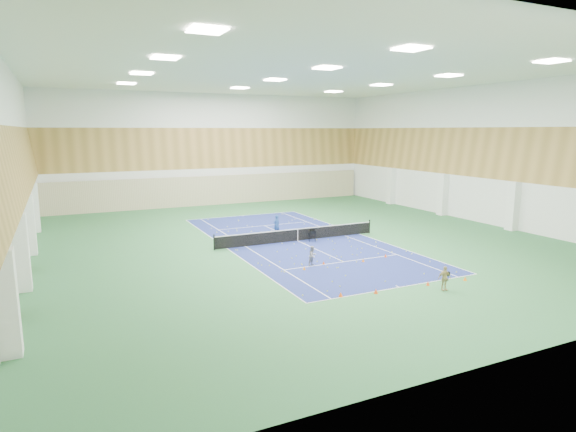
{
  "coord_description": "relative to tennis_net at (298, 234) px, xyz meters",
  "views": [
    {
      "loc": [
        -15.61,
        -31.11,
        8.09
      ],
      "look_at": [
        -0.92,
        -0.27,
        2.0
      ],
      "focal_mm": 30.0,
      "sensor_mm": 36.0,
      "label": 1
    }
  ],
  "objects": [
    {
      "name": "cone_base_a",
      "position": [
        -3.53,
        -11.79,
        -0.43
      ],
      "size": [
        0.23,
        0.23,
        0.25
      ],
      "primitive_type": "cone",
      "color": "#FF570D",
      "rests_on": "ground"
    },
    {
      "name": "door_left_b",
      "position": [
        -17.92,
        0.0,
        0.55
      ],
      "size": [
        0.08,
        1.8,
        2.2
      ],
      "primitive_type": "cube",
      "color": "#593319",
      "rests_on": "ground"
    },
    {
      "name": "cone_svc_b",
      "position": [
        -1.38,
        -6.33,
        -0.45
      ],
      "size": [
        0.18,
        0.18,
        0.2
      ],
      "primitive_type": "cone",
      "color": "#DE4A0B",
      "rests_on": "ground"
    },
    {
      "name": "cone_svc_d",
      "position": [
        3.07,
        -6.59,
        -0.44
      ],
      "size": [
        0.2,
        0.2,
        0.22
      ],
      "primitive_type": "cone",
      "color": "#E2410B",
      "rests_on": "ground"
    },
    {
      "name": "ceiling_light_grid",
      "position": [
        0.0,
        0.0,
        11.37
      ],
      "size": [
        21.4,
        25.4,
        0.06
      ],
      "primitive_type": null,
      "color": "white",
      "rests_on": "room_shell"
    },
    {
      "name": "back_curtain",
      "position": [
        0.0,
        19.75,
        1.05
      ],
      "size": [
        35.4,
        0.16,
        3.2
      ],
      "primitive_type": "cube",
      "color": "#C6B793",
      "rests_on": "ground"
    },
    {
      "name": "court_surface",
      "position": [
        0.0,
        0.0,
        -0.55
      ],
      "size": [
        10.97,
        23.77,
        0.01
      ],
      "primitive_type": "cube",
      "color": "navy",
      "rests_on": "ground"
    },
    {
      "name": "cone_base_c",
      "position": [
        1.58,
        -12.25,
        -0.44
      ],
      "size": [
        0.2,
        0.2,
        0.22
      ],
      "primitive_type": "cone",
      "color": "#FF460D",
      "rests_on": "ground"
    },
    {
      "name": "room_shell",
      "position": [
        0.0,
        0.0,
        5.45
      ],
      "size": [
        36.0,
        40.0,
        12.0
      ],
      "primitive_type": null,
      "color": "white",
      "rests_on": "ground"
    },
    {
      "name": "child_court",
      "position": [
        -2.11,
        -6.24,
        0.06
      ],
      "size": [
        0.72,
        0.66,
        1.21
      ],
      "primitive_type": "imported",
      "rotation": [
        0.0,
        0.0,
        0.41
      ],
      "color": "#97979F",
      "rests_on": "ground"
    },
    {
      "name": "door_left_a",
      "position": [
        -17.92,
        -8.0,
        0.55
      ],
      "size": [
        0.08,
        1.8,
        2.2
      ],
      "primitive_type": "cube",
      "color": "#593319",
      "rests_on": "ground"
    },
    {
      "name": "cone_svc_c",
      "position": [
        1.12,
        -6.9,
        -0.45
      ],
      "size": [
        0.19,
        0.19,
        0.21
      ],
      "primitive_type": "cone",
      "color": "orange",
      "rests_on": "ground"
    },
    {
      "name": "ground",
      "position": [
        0.0,
        0.0,
        -0.55
      ],
      "size": [
        40.0,
        40.0,
        0.0
      ],
      "primitive_type": "plane",
      "color": "#2C6639",
      "rests_on": "ground"
    },
    {
      "name": "tennis_balls_scatter",
      "position": [
        0.0,
        0.0,
        -0.5
      ],
      "size": [
        10.57,
        22.77,
        0.07
      ],
      "primitive_type": null,
      "color": "yellow",
      "rests_on": "ground"
    },
    {
      "name": "child_apron",
      "position": [
        1.77,
        -13.22,
        0.09
      ],
      "size": [
        0.79,
        0.42,
        1.28
      ],
      "primitive_type": "imported",
      "rotation": [
        0.0,
        0.0,
        -0.14
      ],
      "color": "tan",
      "rests_on": "ground"
    },
    {
      "name": "tennis_net",
      "position": [
        0.0,
        0.0,
        0.0
      ],
      "size": [
        12.8,
        0.1,
        1.1
      ],
      "primitive_type": null,
      "color": "black",
      "rests_on": "ground"
    },
    {
      "name": "cone_base_b",
      "position": [
        -1.66,
        -12.12,
        -0.43
      ],
      "size": [
        0.23,
        0.23,
        0.25
      ],
      "primitive_type": "cone",
      "color": "#F3440C",
      "rests_on": "ground"
    },
    {
      "name": "cone_base_d",
      "position": [
        4.0,
        -12.47,
        -0.44
      ],
      "size": [
        0.21,
        0.21,
        0.23
      ],
      "primitive_type": "cone",
      "color": "orange",
      "rests_on": "ground"
    },
    {
      "name": "cone_svc_a",
      "position": [
        -3.02,
        -6.88,
        -0.44
      ],
      "size": [
        0.2,
        0.2,
        0.22
      ],
      "primitive_type": "cone",
      "color": "orange",
      "rests_on": "ground"
    },
    {
      "name": "ball_cart",
      "position": [
        0.9,
        -0.6,
        -0.11
      ],
      "size": [
        0.66,
        0.66,
        0.88
      ],
      "primitive_type": null,
      "rotation": [
        0.0,
        0.0,
        -0.38
      ],
      "color": "black",
      "rests_on": "ground"
    },
    {
      "name": "coach",
      "position": [
        -0.61,
        2.48,
        0.26
      ],
      "size": [
        0.67,
        0.52,
        1.62
      ],
      "primitive_type": "imported",
      "rotation": [
        0.0,
        0.0,
        3.39
      ],
      "color": "navy",
      "rests_on": "ground"
    },
    {
      "name": "wood_cladding",
      "position": [
        0.0,
        0.0,
        7.45
      ],
      "size": [
        36.0,
        40.0,
        8.0
      ],
      "primitive_type": null,
      "color": "#A8803E",
      "rests_on": "room_shell"
    }
  ]
}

